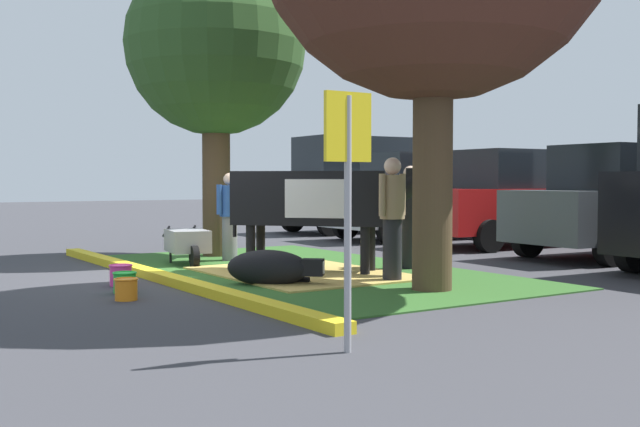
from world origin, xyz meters
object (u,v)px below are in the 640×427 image
Objects in this scene: parking_sign at (348,169)px; sedan_blue at (418,197)px; person_visitor_near at (410,214)px; shade_tree_left at (216,48)px; person_visitor_far at (392,215)px; calf_lying at (271,268)px; hatchback_white at (623,203)px; cow_holstein at (318,199)px; sedan_red at (510,199)px; wheelbarrow at (188,242)px; suv_dark_grey at (359,185)px; bucket_orange at (126,289)px; person_handler at (230,214)px; bucket_green at (125,282)px; bucket_pink at (121,275)px.

sedan_blue is (-8.95, 8.25, -0.50)m from parking_sign.
shade_tree_left is at bearing -154.95° from person_visitor_near.
person_visitor_far is at bearing 5.72° from shade_tree_left.
person_visitor_near is 1.59m from person_visitor_far.
person_visitor_far is 0.38× the size of sedan_blue.
person_visitor_near reaches higher than calf_lying.
hatchback_white is at bearing 94.54° from person_visitor_far.
parking_sign reaches higher than sedan_blue.
sedan_red is (-1.87, 6.03, -0.13)m from cow_holstein.
shade_tree_left is at bearing -102.15° from sedan_red.
wheelbarrow is 8.73m from suv_dark_grey.
wheelbarrow reaches higher than bucket_orange.
person_handler is at bearing -172.11° from cow_holstein.
wheelbarrow is at bearing -157.06° from person_visitor_far.
parking_sign is 0.47× the size of sedan_red.
bucket_green is at bearing 162.76° from bucket_orange.
person_handler is 7.91m from suv_dark_grey.
hatchback_white is (0.14, 7.18, 0.75)m from calf_lying.
parking_sign is (3.78, -1.40, 1.25)m from calf_lying.
shade_tree_left reaches higher than person_visitor_far.
calf_lying is 7.78m from sedan_red.
cow_holstein is at bearing 83.38° from bucket_pink.
bucket_pink reaches higher than bucket_green.
wheelbarrow is at bearing 142.44° from bucket_green.
shade_tree_left is 3.11m from person_handler.
person_visitor_near is at bearing -97.85° from hatchback_white.
person_visitor_far is at bearing 69.39° from calf_lying.
sedan_blue reaches higher than person_handler.
suv_dark_grey is 1.05× the size of sedan_blue.
wheelbarrow is 0.36× the size of hatchback_white.
shade_tree_left is 7.86m from hatchback_white.
person_visitor_far is (0.59, 1.57, 0.68)m from calf_lying.
bucket_green is 0.60m from bucket_orange.
bucket_pink is at bearing -98.19° from hatchback_white.
person_visitor_near is (2.62, 1.82, 0.06)m from person_handler.
wheelbarrow is 0.36× the size of sedan_red.
sedan_blue is at bearing 109.35° from person_handler.
cow_holstein is at bearing 105.77° from bucket_orange.
person_visitor_near is 0.36× the size of sedan_blue.
sedan_blue reaches higher than cow_holstein.
cow_holstein is at bearing 149.87° from parking_sign.
bucket_orange is at bearing -34.34° from wheelbarrow.
person_visitor_near is 0.95× the size of person_visitor_far.
parking_sign is 0.45× the size of suv_dark_grey.
person_handler is 0.34× the size of sedan_blue.
wheelbarrow is 2.50m from bucket_pink.
person_handler is (0.89, -0.18, -2.98)m from shade_tree_left.
bucket_orange is (0.57, -0.18, -0.00)m from bucket_green.
person_handler is 6.36m from sedan_red.
person_handler is 7.28m from parking_sign.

